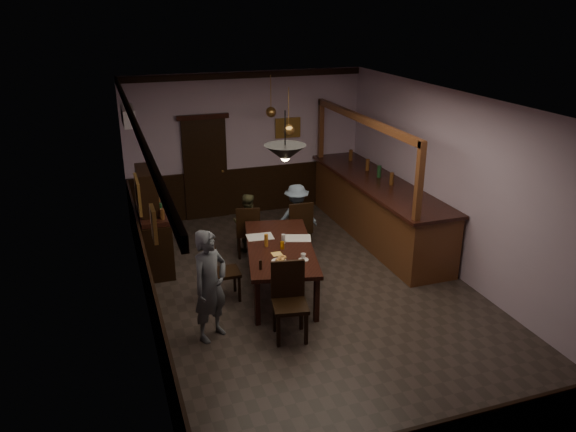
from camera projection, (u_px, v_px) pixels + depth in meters
name	position (u px, v px, depth m)	size (l,w,h in m)	color
room	(317.00, 207.00, 8.18)	(5.01, 8.01, 3.01)	#2D2621
dining_table	(280.00, 250.00, 8.73)	(1.46, 2.36, 0.75)	black
chair_far_left	(248.00, 229.00, 9.92)	(0.49, 0.49, 0.96)	black
chair_far_right	(299.00, 226.00, 9.99)	(0.46, 0.46, 1.02)	black
chair_near	(289.00, 297.00, 7.54)	(0.53, 0.53, 1.06)	black
chair_side	(221.00, 268.00, 8.49)	(0.42, 0.42, 0.95)	black
person_standing	(210.00, 286.00, 7.42)	(0.57, 0.37, 1.56)	#4F545B
person_seated_left	(247.00, 223.00, 10.17)	(0.53, 0.41, 1.09)	#4D4C2E
person_seated_right	(296.00, 217.00, 10.23)	(0.80, 0.46, 1.23)	slate
newspaper_left	(260.00, 237.00, 9.03)	(0.42, 0.30, 0.01)	silver
newspaper_right	(298.00, 238.00, 8.98)	(0.42, 0.30, 0.01)	silver
napkin	(277.00, 254.00, 8.42)	(0.15, 0.15, 0.00)	#FCC45D
saucer	(304.00, 260.00, 8.22)	(0.15, 0.15, 0.01)	white
coffee_cup	(303.00, 256.00, 8.24)	(0.08, 0.08, 0.07)	white
pastry_plate	(279.00, 261.00, 8.17)	(0.22, 0.22, 0.01)	white
pastry_ring_a	(280.00, 260.00, 8.14)	(0.13, 0.13, 0.04)	#C68C47
pastry_ring_b	(282.00, 258.00, 8.23)	(0.13, 0.13, 0.04)	#C68C47
soda_can	(282.00, 245.00, 8.58)	(0.07, 0.07, 0.12)	orange
beer_glass	(266.00, 240.00, 8.65)	(0.06, 0.06, 0.20)	#BF721E
water_glass	(283.00, 239.00, 8.77)	(0.06, 0.06, 0.15)	silver
pepper_mill	(261.00, 265.00, 7.92)	(0.04, 0.04, 0.14)	black
sideboard	(153.00, 228.00, 9.50)	(0.47, 1.32, 1.75)	black
bar_counter	(377.00, 207.00, 10.75)	(0.99, 4.26, 2.39)	#502C15
door_back	(205.00, 170.00, 11.56)	(0.90, 0.06, 2.10)	black
ac_unit	(128.00, 116.00, 9.68)	(0.20, 0.85, 0.30)	white
picture_left_small	(154.00, 224.00, 5.79)	(0.04, 0.28, 0.36)	olive
picture_left_large	(138.00, 194.00, 8.07)	(0.04, 0.62, 0.48)	olive
picture_back	(288.00, 128.00, 11.84)	(0.55, 0.04, 0.42)	olive
pendant_iron	(285.00, 153.00, 7.36)	(0.56, 0.56, 0.67)	black
pendant_brass_mid	(289.00, 130.00, 9.32)	(0.20, 0.20, 0.81)	#BF8C3F
pendant_brass_far	(271.00, 112.00, 10.82)	(0.20, 0.20, 0.81)	#BF8C3F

